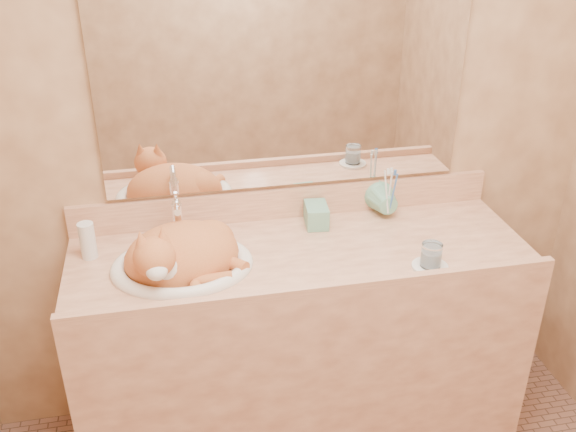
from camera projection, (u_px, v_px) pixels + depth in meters
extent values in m
cube|color=#8C603F|center=(285.00, 116.00, 2.28)|extent=(2.40, 0.02, 2.50)
cube|color=white|center=(286.00, 78.00, 2.20)|extent=(1.30, 0.02, 0.80)
imported|color=#67A689|center=(319.00, 210.00, 2.31)|extent=(0.09, 0.09, 0.18)
imported|color=#67A689|center=(389.00, 208.00, 2.40)|extent=(0.13, 0.13, 0.11)
cylinder|color=white|center=(430.00, 267.00, 2.13)|extent=(0.12, 0.12, 0.01)
cylinder|color=white|center=(431.00, 255.00, 2.11)|extent=(0.07, 0.07, 0.08)
cylinder|color=silver|center=(88.00, 241.00, 2.17)|extent=(0.05, 0.05, 0.13)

